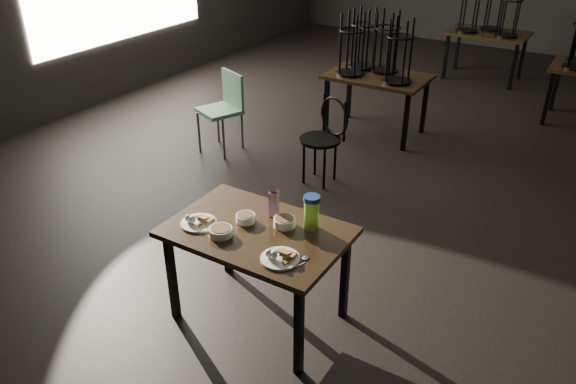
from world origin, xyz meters
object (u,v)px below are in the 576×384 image
Objects in this scene: main_table at (257,239)px; juice_carton at (274,202)px; water_bottle at (312,212)px; bentwood_chair at (326,133)px; school_chair at (225,104)px.

main_table is 5.10× the size of juice_carton.
water_bottle reaches higher than bentwood_chair.
school_chair is (-1.99, 2.25, -0.12)m from main_table.
main_table is at bearing -89.52° from juice_carton.
water_bottle is (0.30, -0.01, 0.02)m from juice_carton.
juice_carton is 0.30m from water_bottle.
school_chair is at bearing 134.33° from juice_carton.
water_bottle is 0.27× the size of bentwood_chair.
bentwood_chair is at bearing 107.74° from juice_carton.
bentwood_chair is at bearing 106.10° from main_table.
juice_carton is at bearing -50.87° from bentwood_chair.
main_table is 1.34× the size of bentwood_chair.
juice_carton is 0.26× the size of school_chair.
main_table is 0.29m from juice_carton.
bentwood_chair is at bearing 18.96° from school_chair.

